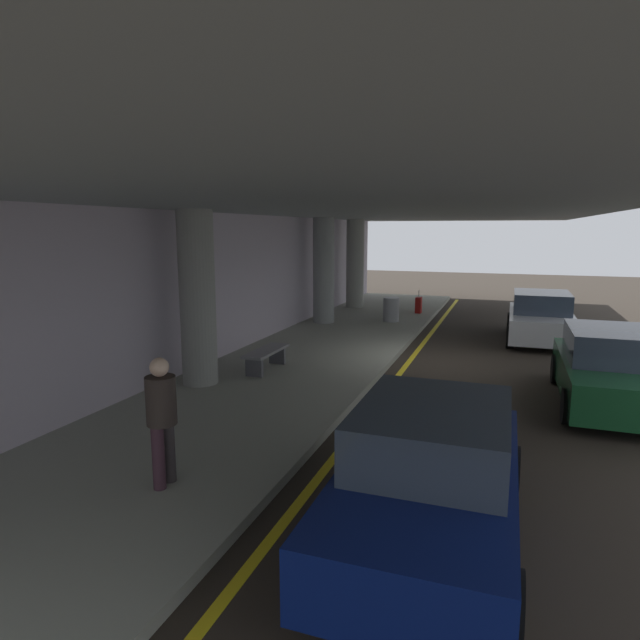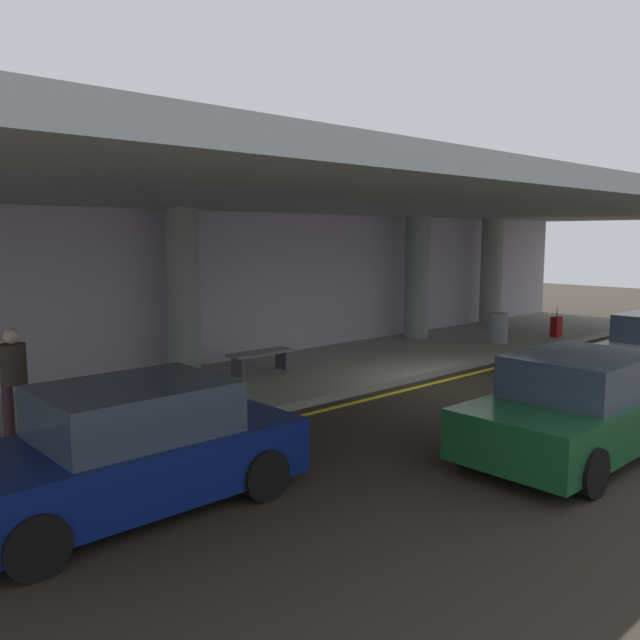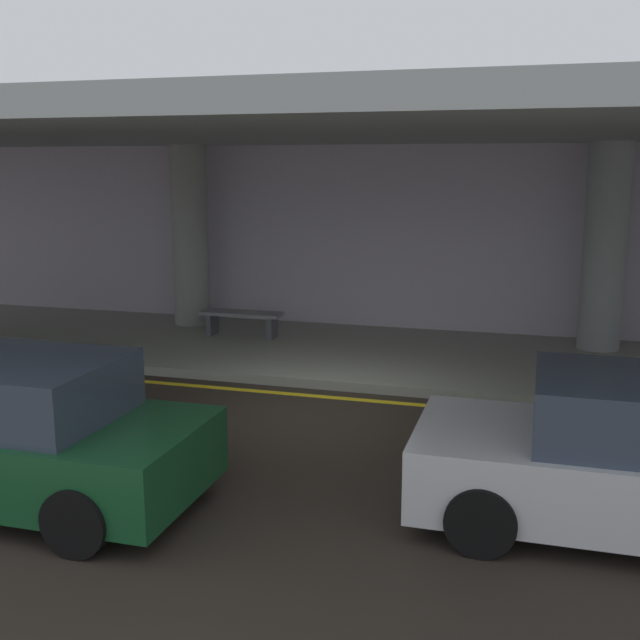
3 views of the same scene
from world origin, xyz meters
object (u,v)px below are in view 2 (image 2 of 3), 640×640
Objects in this scene: suitcase_upright_primary at (556,327)px; bench_metal at (261,357)px; support_column_left_mid at (183,293)px; car_dark_green at (578,408)px; traveler_with_luggage at (14,375)px; trash_bin_steel at (498,328)px; support_column_right_mid at (491,272)px; support_column_center at (417,277)px; car_navy at (129,450)px.

bench_metal is (-9.82, 1.94, 0.04)m from suitcase_upright_primary.
support_column_left_mid is 8.36m from car_dark_green.
traveler_with_luggage is 5.77m from bench_metal.
bench_metal is 7.65m from trash_bin_steel.
support_column_right_mid is 3.99m from trash_bin_steel.
car_dark_green is 4.82× the size of trash_bin_steel.
car_dark_green is at bearing -86.87° from traveler_with_luggage.
support_column_center is 4.56m from suitcase_upright_primary.
trash_bin_steel is at bearing -66.00° from support_column_center.
car_dark_green is at bearing -127.63° from support_column_center.
car_dark_green is (-6.22, -8.07, -1.26)m from support_column_center.
car_navy is 3.36m from traveler_with_luggage.
support_column_right_mid is 4.06× the size of suitcase_upright_primary.
support_column_right_mid is at bearing 18.74° from car_navy.
traveler_with_luggage reaches higher than bench_metal.
traveler_with_luggage is 15.45m from suitcase_upright_primary.
support_column_right_mid is 4.29× the size of trash_bin_steel.
car_navy is (-5.71, 2.66, 0.00)m from car_dark_green.
support_column_left_mid is 8.00m from support_column_center.
support_column_right_mid is at bearing 0.00° from support_column_left_mid.
support_column_right_mid reaches higher than bench_metal.
car_navy is 4.56× the size of suitcase_upright_primary.
traveler_with_luggage is (-12.16, -2.08, -0.86)m from support_column_center.
support_column_right_mid is at bearing 36.12° from trash_bin_steel.
suitcase_upright_primary reaches higher than bench_metal.
traveler_with_luggage is at bearing -167.83° from bench_metal.
bench_metal is at bearing 162.55° from suitcase_upright_primary.
car_navy is 13.31m from trash_bin_steel.
suitcase_upright_primary is at bearing -14.86° from trash_bin_steel.
traveler_with_luggage is (-4.16, -2.08, -0.86)m from support_column_left_mid.
trash_bin_steel is at bearing -13.78° from support_column_left_mid.
support_column_center reaches higher than suitcase_upright_primary.
trash_bin_steel is at bearing -10.06° from bench_metal.
trash_bin_steel is (-2.28, 0.61, 0.11)m from suitcase_upright_primary.
bench_metal is at bearing -30.91° from support_column_left_mid.
car_navy is (-11.93, -5.41, -1.26)m from support_column_center.
suitcase_upright_primary is (15.42, -0.73, -0.65)m from traveler_with_luggage.
trash_bin_steel is at bearing -42.17° from traveler_with_luggage.
support_column_left_mid and support_column_center have the same top height.
support_column_right_mid is (12.00, 0.00, 0.00)m from support_column_left_mid.
car_dark_green is at bearing -87.37° from bench_metal.
support_column_center is (8.00, 0.00, 0.00)m from support_column_left_mid.
support_column_right_mid is at bearing 0.00° from support_column_center.
traveler_with_luggage reaches higher than trash_bin_steel.
support_column_center is 2.79m from trash_bin_steel.
support_column_center is 13.16m from car_navy.
trash_bin_steel is (13.14, -0.13, -0.54)m from traveler_with_luggage.
suitcase_upright_primary is at bearing 9.70° from car_navy.
support_column_center reaches higher than traveler_with_luggage.
car_navy is at bearing -161.25° from support_column_right_mid.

